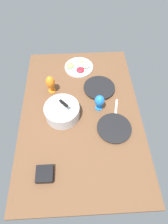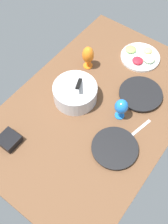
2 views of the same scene
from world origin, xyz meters
The scene contains 9 objects.
ground_plane centered at (0.00, 0.00, -2.00)cm, with size 160.00×104.00×4.00cm, color brown.
dinner_plate_left centered at (-18.38, -26.94, 1.34)cm, with size 28.49×28.49×2.58cm.
dinner_plate_right centered at (25.77, -18.86, 1.59)cm, with size 29.68×29.68×3.05cm.
mixing_bowl centered at (-2.63, 15.52, 6.53)cm, with size 29.68×29.32×19.29cm.
fruit_platter centered at (56.08, -1.06, 1.69)cm, with size 29.38×29.38×5.42cm.
hurricane_glass_blue centered at (3.51, -16.35, 10.26)cm, with size 8.55×8.55×16.23cm.
hurricane_glass_orange centered at (25.87, 25.98, 11.03)cm, with size 8.48×8.48×18.54cm.
square_bowl_black centered at (-53.17, 27.55, 2.80)cm, with size 11.99×11.99×5.03cm.
fork_by_left_plate centered at (3.56, -32.06, 0.30)cm, with size 18.00×1.80×0.60cm, color silver.
Camera 2 is at (-85.46, -54.07, 151.90)cm, focal length 43.66 mm.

